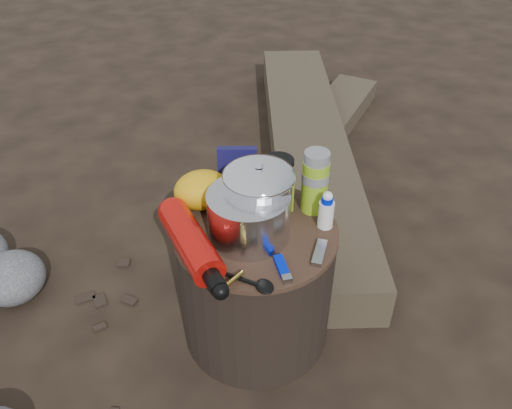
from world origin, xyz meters
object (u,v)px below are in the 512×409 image
object	(u,v)px
log_main	(308,149)
travel_mug	(278,179)
stump	(256,283)
thermos	(315,182)
fuel_bottle	(191,241)
camping_pot	(259,196)

from	to	relation	value
log_main	travel_mug	world-z (taller)	travel_mug
stump	thermos	size ratio (longest dim) A/B	2.42
log_main	fuel_bottle	size ratio (longest dim) A/B	5.54
stump	thermos	distance (m)	0.34
thermos	log_main	bearing A→B (deg)	65.52
fuel_bottle	thermos	distance (m)	0.37
log_main	fuel_bottle	xyz separation A→B (m)	(-0.70, -0.82, 0.36)
fuel_bottle	log_main	bearing A→B (deg)	42.48
thermos	travel_mug	distance (m)	0.11
fuel_bottle	thermos	size ratio (longest dim) A/B	1.88
stump	thermos	world-z (taller)	thermos
fuel_bottle	thermos	xyz separation A→B (m)	(0.36, 0.07, 0.05)
stump	log_main	bearing A→B (deg)	56.54
fuel_bottle	thermos	world-z (taller)	thermos
stump	camping_pot	bearing A→B (deg)	57.13
thermos	travel_mug	bearing A→B (deg)	132.83
camping_pot	travel_mug	xyz separation A→B (m)	(0.09, 0.09, -0.03)
fuel_bottle	travel_mug	xyz separation A→B (m)	(0.28, 0.15, 0.02)
thermos	stump	bearing A→B (deg)	-168.73
travel_mug	stump	bearing A→B (deg)	-132.24
camping_pot	travel_mug	distance (m)	0.13
fuel_bottle	travel_mug	size ratio (longest dim) A/B	2.70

